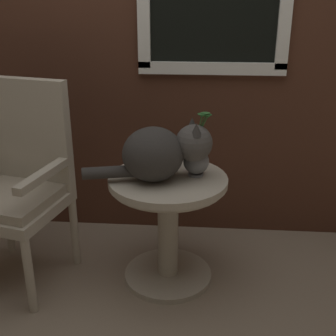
# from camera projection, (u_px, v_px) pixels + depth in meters

# --- Properties ---
(ground_plane) EXTENTS (6.00, 6.00, 0.00)m
(ground_plane) POSITION_uv_depth(u_px,v_px,m) (147.00, 284.00, 2.37)
(ground_plane) COLOR gray
(back_wall) EXTENTS (4.00, 0.07, 2.60)m
(back_wall) POSITION_uv_depth(u_px,v_px,m) (160.00, 23.00, 2.50)
(back_wall) COLOR #47281C
(back_wall) RESTS_ON ground_plane
(wicker_side_table) EXTENTS (0.61, 0.61, 0.60)m
(wicker_side_table) POSITION_uv_depth(u_px,v_px,m) (168.00, 211.00, 2.29)
(wicker_side_table) COLOR #B2A893
(wicker_side_table) RESTS_ON ground_plane
(wicker_chair) EXTENTS (0.59, 0.58, 1.07)m
(wicker_chair) POSITION_uv_depth(u_px,v_px,m) (18.00, 178.00, 2.29)
(wicker_chair) COLOR #B2A893
(wicker_chair) RESTS_ON ground_plane
(cat) EXTENTS (0.63, 0.33, 0.30)m
(cat) POSITION_uv_depth(u_px,v_px,m) (161.00, 152.00, 2.13)
(cat) COLOR #33302D
(cat) RESTS_ON wicker_side_table
(pewter_vase_with_ivy) EXTENTS (0.14, 0.13, 0.33)m
(pewter_vase_with_ivy) POSITION_uv_depth(u_px,v_px,m) (196.00, 157.00, 2.20)
(pewter_vase_with_ivy) COLOR slate
(pewter_vase_with_ivy) RESTS_ON wicker_side_table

